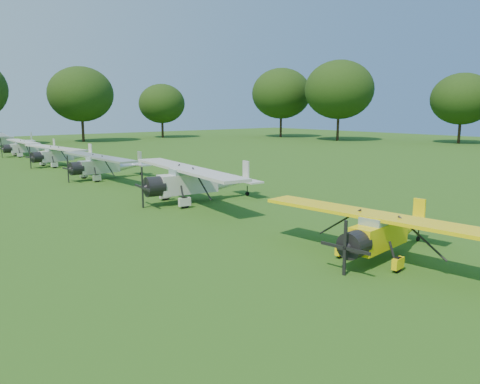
# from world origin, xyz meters

# --- Properties ---
(ground) EXTENTS (160.00, 160.00, 0.00)m
(ground) POSITION_xyz_m (0.00, 0.00, 0.00)
(ground) COLOR #285214
(ground) RESTS_ON ground
(tree_belt) EXTENTS (137.36, 130.27, 14.52)m
(tree_belt) POSITION_xyz_m (3.57, 0.16, 8.03)
(tree_belt) COLOR black
(tree_belt) RESTS_ON ground
(aircraft_2) EXTENTS (5.97, 9.49, 1.86)m
(aircraft_2) POSITION_xyz_m (0.02, -11.36, 1.09)
(aircraft_2) COLOR yellow
(aircraft_2) RESTS_ON ground
(aircraft_3) EXTENTS (7.30, 11.60, 2.28)m
(aircraft_3) POSITION_xyz_m (0.47, 1.76, 1.33)
(aircraft_3) COLOR silver
(aircraft_3) RESTS_ON ground
(aircraft_4) EXTENTS (6.42, 10.21, 2.01)m
(aircraft_4) POSITION_xyz_m (0.05, 13.95, 1.18)
(aircraft_4) COLOR silver
(aircraft_4) RESTS_ON ground
(aircraft_5) EXTENTS (6.46, 10.26, 2.01)m
(aircraft_5) POSITION_xyz_m (0.19, 24.63, 1.18)
(aircraft_5) COLOR silver
(aircraft_5) RESTS_ON ground
(aircraft_6) EXTENTS (6.16, 9.78, 1.94)m
(aircraft_6) POSITION_xyz_m (0.39, 36.62, 1.13)
(aircraft_6) COLOR silver
(aircraft_6) RESTS_ON ground
(aircraft_7) EXTENTS (7.18, 11.40, 2.24)m
(aircraft_7) POSITION_xyz_m (0.63, 48.91, 1.31)
(aircraft_7) COLOR silver
(aircraft_7) RESTS_ON ground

